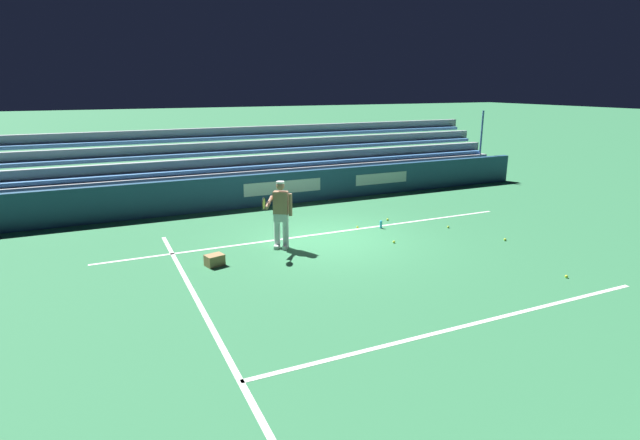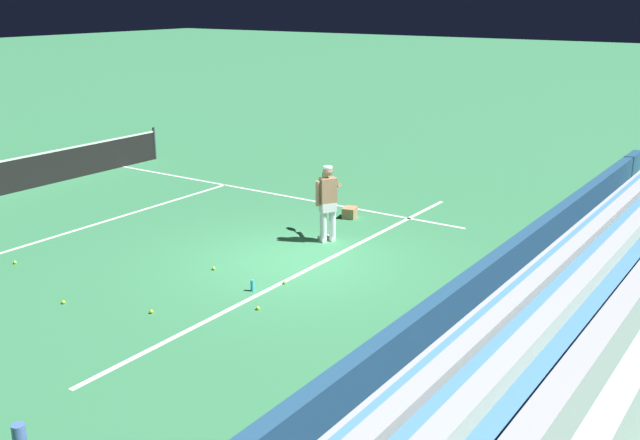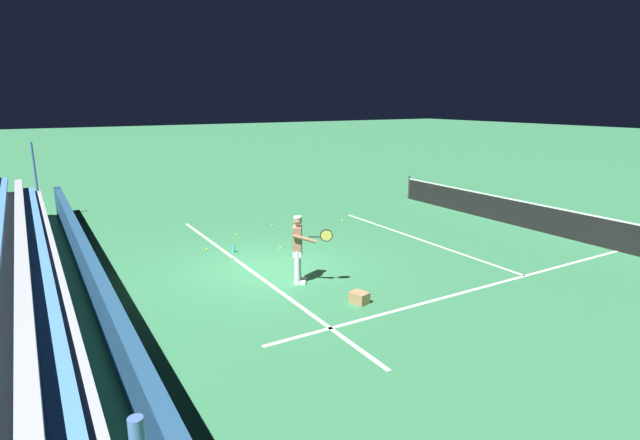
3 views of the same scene
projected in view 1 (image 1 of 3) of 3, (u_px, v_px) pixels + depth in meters
name	position (u px, v px, depth m)	size (l,w,h in m)	color
ground_plane	(332.00, 238.00, 13.45)	(160.00, 160.00, 0.00)	#337A4C
court_baseline_white	(324.00, 233.00, 13.88)	(12.00, 0.10, 0.01)	white
court_sideline_white	(215.00, 334.00, 8.28)	(0.10, 12.00, 0.01)	white
court_service_line_white	(471.00, 324.00, 8.63)	(8.22, 0.10, 0.01)	white
back_wall_sponsor_board	(276.00, 189.00, 17.15)	(20.86, 0.25, 1.10)	navy
bleacher_stand	(259.00, 175.00, 18.71)	(19.82, 2.40, 2.95)	#9EA3A8
tennis_player	(281.00, 214.00, 12.44)	(0.94, 0.84, 1.71)	silver
ball_box_cardboard	(215.00, 260.00, 11.40)	(0.40, 0.30, 0.26)	#A87F51
tennis_ball_toward_net	(566.00, 276.00, 10.70)	(0.07, 0.07, 0.07)	#CCE533
tennis_ball_far_left	(357.00, 227.00, 14.39)	(0.07, 0.07, 0.07)	#CCE533
tennis_ball_midcourt	(394.00, 242.00, 13.04)	(0.07, 0.07, 0.07)	#CCE533
tennis_ball_far_right	(448.00, 227.00, 14.41)	(0.07, 0.07, 0.07)	#CCE533
tennis_ball_on_baseline	(388.00, 220.00, 15.20)	(0.07, 0.07, 0.07)	#CCE533
tennis_ball_near_player	(505.00, 240.00, 13.24)	(0.07, 0.07, 0.07)	#CCE533
water_bottle	(381.00, 225.00, 14.37)	(0.07, 0.07, 0.22)	#33B2E5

